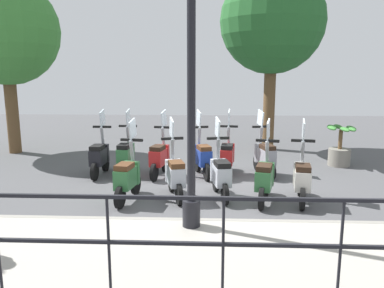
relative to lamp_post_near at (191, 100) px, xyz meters
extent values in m
plane|color=#4C4C4F|center=(2.40, -0.40, -2.01)|extent=(28.00, 28.00, 0.00)
cube|color=#A39E93|center=(-0.80, -0.40, -1.94)|extent=(2.20, 20.00, 0.15)
cube|color=gray|center=(0.25, -0.40, -1.94)|extent=(0.10, 20.00, 0.15)
cube|color=black|center=(-1.80, -0.40, -0.81)|extent=(0.04, 16.00, 0.04)
cube|color=black|center=(-1.80, -0.40, -1.29)|extent=(0.04, 16.00, 0.04)
cylinder|color=black|center=(-1.80, -1.54, -1.34)|extent=(0.03, 0.03, 1.05)
cylinder|color=black|center=(-1.80, -0.40, -1.34)|extent=(0.03, 0.03, 1.05)
cylinder|color=black|center=(-1.80, 0.75, -1.34)|extent=(0.03, 0.03, 1.05)
cylinder|color=black|center=(0.00, 0.00, -1.66)|extent=(0.26, 0.26, 0.40)
cylinder|color=black|center=(0.00, 0.00, 0.18)|extent=(0.12, 0.12, 4.09)
cylinder|color=brown|center=(5.73, 5.66, -0.80)|extent=(0.36, 0.36, 2.43)
sphere|color=#387A33|center=(5.73, 5.66, 1.57)|extent=(3.10, 3.10, 3.10)
cylinder|color=brown|center=(6.57, -2.14, -0.64)|extent=(0.36, 0.36, 2.75)
sphere|color=#235B28|center=(6.57, -2.14, 1.92)|extent=(3.15, 3.15, 3.15)
cylinder|color=slate|center=(4.47, -3.68, -1.79)|extent=(0.56, 0.56, 0.45)
cylinder|color=brown|center=(4.47, -3.68, -1.31)|extent=(0.10, 0.10, 0.50)
ellipsoid|color=#387A33|center=(4.72, -3.68, -1.01)|extent=(0.56, 0.16, 0.10)
ellipsoid|color=#387A33|center=(4.22, -3.68, -1.01)|extent=(0.56, 0.16, 0.10)
ellipsoid|color=#387A33|center=(4.47, -3.43, -1.01)|extent=(0.56, 0.16, 0.10)
ellipsoid|color=#387A33|center=(4.47, -3.93, -1.01)|extent=(0.56, 0.16, 0.10)
ellipsoid|color=#387A33|center=(4.65, -3.50, -1.01)|extent=(0.56, 0.16, 0.10)
ellipsoid|color=#387A33|center=(4.29, -3.86, -1.01)|extent=(0.56, 0.16, 0.10)
cylinder|color=black|center=(1.96, -2.07, -1.81)|extent=(0.41, 0.15, 0.40)
cylinder|color=black|center=(1.14, -1.92, -1.81)|extent=(0.41, 0.15, 0.40)
cube|color=beige|center=(1.47, -1.98, -1.53)|extent=(0.64, 0.39, 0.36)
cube|color=beige|center=(1.75, -2.03, -1.51)|extent=(0.17, 0.32, 0.44)
cube|color=black|center=(1.40, -1.96, -1.30)|extent=(0.44, 0.33, 0.10)
cylinder|color=gray|center=(1.81, -2.04, -1.16)|extent=(0.19, 0.10, 0.55)
cube|color=black|center=(1.81, -2.04, -0.88)|extent=(0.14, 0.44, 0.05)
cube|color=silver|center=(1.87, -2.05, -0.68)|extent=(0.39, 0.10, 0.42)
cylinder|color=black|center=(1.93, -1.41, -1.81)|extent=(0.41, 0.18, 0.40)
cylinder|color=black|center=(1.12, -1.20, -1.81)|extent=(0.41, 0.18, 0.40)
cube|color=#2D6B38|center=(1.44, -1.28, -1.53)|extent=(0.65, 0.42, 0.36)
cube|color=#2D6B38|center=(1.72, -1.35, -1.51)|extent=(0.19, 0.32, 0.44)
cube|color=black|center=(1.38, -1.26, -1.30)|extent=(0.45, 0.35, 0.10)
cylinder|color=gray|center=(1.78, -1.37, -1.16)|extent=(0.19, 0.11, 0.55)
cube|color=black|center=(1.78, -1.37, -0.88)|extent=(0.17, 0.44, 0.05)
cube|color=silver|center=(1.84, -1.38, -0.68)|extent=(0.38, 0.13, 0.42)
cylinder|color=black|center=(2.17, -0.41, -1.81)|extent=(0.41, 0.15, 0.40)
cylinder|color=black|center=(1.35, -0.56, -1.81)|extent=(0.41, 0.15, 0.40)
cube|color=#B7BCC6|center=(1.68, -0.50, -1.53)|extent=(0.64, 0.38, 0.36)
cube|color=#B7BCC6|center=(1.96, -0.44, -1.51)|extent=(0.17, 0.32, 0.44)
cube|color=black|center=(1.61, -0.51, -1.30)|extent=(0.44, 0.33, 0.10)
cylinder|color=gray|center=(2.02, -0.43, -1.16)|extent=(0.19, 0.10, 0.55)
cube|color=black|center=(2.02, -0.43, -0.88)|extent=(0.14, 0.44, 0.05)
cube|color=silver|center=(2.08, -0.42, -0.68)|extent=(0.39, 0.10, 0.42)
cylinder|color=black|center=(2.10, 0.50, -1.81)|extent=(0.41, 0.18, 0.40)
cylinder|color=black|center=(1.30, 0.28, -1.81)|extent=(0.41, 0.18, 0.40)
cube|color=#B7BCC6|center=(1.61, 0.37, -1.53)|extent=(0.65, 0.43, 0.36)
cube|color=#B7BCC6|center=(1.89, 0.45, -1.51)|extent=(0.20, 0.32, 0.44)
cube|color=#4C2D19|center=(1.55, 0.35, -1.30)|extent=(0.46, 0.36, 0.10)
cylinder|color=gray|center=(1.95, 0.46, -1.16)|extent=(0.19, 0.12, 0.55)
cube|color=black|center=(1.95, 0.46, -0.88)|extent=(0.18, 0.44, 0.05)
cube|color=silver|center=(2.01, 0.48, -0.68)|extent=(0.38, 0.13, 0.42)
cylinder|color=black|center=(1.90, 1.20, -1.81)|extent=(0.41, 0.14, 0.40)
cylinder|color=black|center=(1.08, 1.33, -1.81)|extent=(0.41, 0.14, 0.40)
cube|color=#2D6B38|center=(1.41, 1.28, -1.53)|extent=(0.64, 0.37, 0.36)
cube|color=#2D6B38|center=(1.70, 1.23, -1.51)|extent=(0.16, 0.31, 0.44)
cube|color=#4C2D19|center=(1.34, 1.29, -1.30)|extent=(0.44, 0.32, 0.10)
cylinder|color=gray|center=(1.75, 1.23, -1.16)|extent=(0.19, 0.10, 0.55)
cube|color=black|center=(1.75, 1.23, -0.88)|extent=(0.13, 0.44, 0.05)
cube|color=silver|center=(1.81, 1.22, -0.68)|extent=(0.39, 0.09, 0.42)
cylinder|color=black|center=(3.85, -1.47, -1.81)|extent=(0.41, 0.17, 0.40)
cylinder|color=black|center=(3.04, -1.67, -1.81)|extent=(0.41, 0.17, 0.40)
cube|color=gray|center=(3.36, -1.59, -1.53)|extent=(0.65, 0.42, 0.36)
cube|color=gray|center=(3.64, -1.52, -1.51)|extent=(0.19, 0.32, 0.44)
cube|color=black|center=(3.29, -1.61, -1.30)|extent=(0.45, 0.35, 0.10)
cylinder|color=gray|center=(3.70, -1.51, -1.16)|extent=(0.19, 0.11, 0.55)
cube|color=black|center=(3.70, -1.51, -0.88)|extent=(0.17, 0.44, 0.05)
cube|color=silver|center=(3.76, -1.49, -0.68)|extent=(0.38, 0.12, 0.42)
cylinder|color=black|center=(3.87, -0.76, -1.81)|extent=(0.41, 0.13, 0.40)
cylinder|color=black|center=(3.04, -0.65, -1.81)|extent=(0.41, 0.13, 0.40)
cube|color=#B21E1E|center=(3.37, -0.69, -1.53)|extent=(0.63, 0.36, 0.36)
cube|color=#B21E1E|center=(3.66, -0.73, -1.51)|extent=(0.16, 0.31, 0.44)
cube|color=black|center=(3.30, -0.68, -1.30)|extent=(0.43, 0.31, 0.10)
cylinder|color=gray|center=(3.72, -0.74, -1.16)|extent=(0.19, 0.09, 0.55)
cube|color=black|center=(3.72, -0.74, -0.88)|extent=(0.12, 0.44, 0.05)
cube|color=silver|center=(3.78, -0.74, -0.68)|extent=(0.39, 0.08, 0.42)
cylinder|color=black|center=(3.70, 0.02, -1.81)|extent=(0.41, 0.19, 0.40)
cylinder|color=black|center=(2.90, -0.22, -1.81)|extent=(0.41, 0.19, 0.40)
cube|color=navy|center=(3.22, -0.13, -1.53)|extent=(0.65, 0.44, 0.36)
cube|color=navy|center=(3.50, -0.04, -1.51)|extent=(0.20, 0.32, 0.44)
cube|color=#4C2D19|center=(3.15, -0.15, -1.30)|extent=(0.46, 0.36, 0.10)
cylinder|color=gray|center=(3.56, -0.03, -1.16)|extent=(0.20, 0.12, 0.55)
cube|color=black|center=(3.56, -0.03, -0.88)|extent=(0.18, 0.44, 0.05)
cube|color=silver|center=(3.61, -0.01, -0.68)|extent=(0.38, 0.14, 0.42)
cylinder|color=black|center=(3.64, 0.80, -1.81)|extent=(0.41, 0.16, 0.40)
cylinder|color=black|center=(2.83, 0.97, -1.81)|extent=(0.41, 0.16, 0.40)
cube|color=#B21E1E|center=(3.15, 0.90, -1.53)|extent=(0.64, 0.40, 0.36)
cube|color=#B21E1E|center=(3.44, 0.84, -1.51)|extent=(0.18, 0.32, 0.44)
cube|color=black|center=(3.08, 0.91, -1.30)|extent=(0.44, 0.34, 0.10)
cylinder|color=gray|center=(3.50, 0.83, -1.16)|extent=(0.19, 0.11, 0.55)
cube|color=black|center=(3.50, 0.83, -0.88)|extent=(0.15, 0.44, 0.05)
cube|color=silver|center=(3.55, 0.81, -0.68)|extent=(0.39, 0.11, 0.42)
cylinder|color=black|center=(3.82, 1.71, -1.81)|extent=(0.40, 0.09, 0.40)
cylinder|color=black|center=(2.99, 1.73, -1.81)|extent=(0.40, 0.09, 0.40)
cube|color=#2D6B38|center=(3.32, 1.72, -1.53)|extent=(0.61, 0.30, 0.36)
cube|color=#2D6B38|center=(3.61, 1.71, -1.51)|extent=(0.13, 0.30, 0.44)
cube|color=black|center=(3.25, 1.72, -1.30)|extent=(0.41, 0.27, 0.10)
cylinder|color=gray|center=(3.67, 1.71, -1.16)|extent=(0.18, 0.08, 0.55)
cube|color=black|center=(3.67, 1.71, -0.88)|extent=(0.07, 0.44, 0.05)
cube|color=silver|center=(3.73, 1.71, -0.68)|extent=(0.39, 0.04, 0.42)
cylinder|color=black|center=(3.66, 2.29, -1.81)|extent=(0.40, 0.09, 0.40)
cylinder|color=black|center=(2.83, 2.32, -1.81)|extent=(0.40, 0.09, 0.40)
cube|color=black|center=(3.16, 2.31, -1.53)|extent=(0.61, 0.30, 0.36)
cube|color=black|center=(3.45, 2.30, -1.51)|extent=(0.13, 0.30, 0.44)
cube|color=black|center=(3.09, 2.31, -1.30)|extent=(0.41, 0.27, 0.10)
cylinder|color=gray|center=(3.51, 2.30, -1.16)|extent=(0.18, 0.08, 0.55)
cube|color=black|center=(3.51, 2.30, -0.88)|extent=(0.07, 0.44, 0.05)
cube|color=silver|center=(3.57, 2.30, -0.68)|extent=(0.39, 0.04, 0.42)
camera|label=1|loc=(-5.25, -0.24, 0.37)|focal=35.00mm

